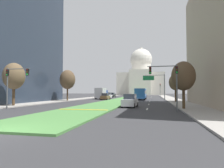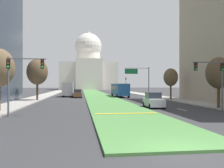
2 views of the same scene
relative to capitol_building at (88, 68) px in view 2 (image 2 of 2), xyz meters
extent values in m
plane|color=#333335|center=(0.00, -60.21, -11.56)|extent=(268.18, 268.18, 0.00)
cube|color=#4C8442|center=(0.00, -66.31, -11.49)|extent=(6.36, 109.71, 0.14)
cube|color=gold|center=(0.00, -108.94, -11.40)|extent=(5.72, 0.50, 0.04)
cube|color=silver|center=(7.01, -104.94, -11.56)|extent=(0.16, 2.40, 0.01)
cube|color=silver|center=(7.01, -95.83, -11.56)|extent=(0.16, 2.40, 0.01)
cube|color=silver|center=(7.01, -85.50, -11.56)|extent=(0.16, 2.40, 0.01)
cube|color=silver|center=(7.01, -72.91, -11.56)|extent=(0.16, 2.40, 0.01)
cube|color=silver|center=(7.01, -72.49, -11.56)|extent=(0.16, 2.40, 0.01)
cube|color=silver|center=(7.01, -53.87, -11.56)|extent=(0.16, 2.40, 0.01)
cube|color=silver|center=(7.01, -54.32, -11.56)|extent=(0.16, 2.40, 0.01)
cube|color=silver|center=(7.01, -47.54, -11.56)|extent=(0.16, 2.40, 0.01)
cube|color=#9E9991|center=(-12.84, -72.40, -11.49)|extent=(4.00, 109.71, 0.15)
cube|color=#9E9991|center=(12.84, -72.40, -11.49)|extent=(4.00, 109.71, 0.15)
cube|color=silver|center=(0.00, 0.74, -4.49)|extent=(29.73, 21.28, 14.15)
cube|color=silver|center=(0.00, -11.90, -3.78)|extent=(13.08, 4.00, 15.57)
cylinder|color=silver|center=(0.00, 0.74, 5.97)|extent=(12.76, 12.76, 6.76)
sphere|color=silver|center=(0.00, 0.74, 11.89)|extent=(14.53, 14.53, 14.53)
cylinder|color=silver|center=(0.00, 0.74, 18.43)|extent=(1.80, 1.80, 3.00)
cylinder|color=#515456|center=(-10.34, -108.49, -8.96)|extent=(0.16, 0.16, 5.20)
cube|color=black|center=(-10.34, -108.49, -6.96)|extent=(0.28, 0.24, 0.84)
sphere|color=#510F0F|center=(-10.34, -108.63, -6.68)|extent=(0.18, 0.18, 0.18)
sphere|color=#4C380F|center=(-10.34, -108.63, -6.96)|extent=(0.18, 0.18, 0.18)
sphere|color=#1ED838|center=(-10.34, -108.63, -7.24)|extent=(0.18, 0.18, 0.18)
cylinder|color=#515456|center=(-8.74, -108.49, -6.51)|extent=(3.20, 0.10, 0.10)
cube|color=black|center=(-7.46, -108.49, -6.96)|extent=(0.28, 0.24, 0.84)
sphere|color=#510F0F|center=(-7.46, -108.63, -6.68)|extent=(0.18, 0.18, 0.18)
sphere|color=#4C380F|center=(-7.46, -108.63, -6.96)|extent=(0.18, 0.18, 0.18)
sphere|color=#1ED838|center=(-7.46, -108.63, -7.24)|extent=(0.18, 0.18, 0.18)
cylinder|color=#515456|center=(10.34, -107.34, -8.96)|extent=(0.16, 0.16, 5.20)
cube|color=black|center=(10.34, -107.34, -6.96)|extent=(0.28, 0.24, 0.84)
sphere|color=#510F0F|center=(10.34, -107.48, -6.68)|extent=(0.18, 0.18, 0.18)
sphere|color=#4C380F|center=(10.34, -107.48, -6.96)|extent=(0.18, 0.18, 0.18)
sphere|color=#1ED838|center=(10.34, -107.48, -7.24)|extent=(0.18, 0.18, 0.18)
cylinder|color=#515456|center=(8.74, -107.34, -6.51)|extent=(3.20, 0.10, 0.10)
cube|color=black|center=(7.46, -107.34, -6.96)|extent=(0.28, 0.24, 0.84)
sphere|color=#510F0F|center=(7.46, -107.48, -6.68)|extent=(0.18, 0.18, 0.18)
sphere|color=#4C380F|center=(7.46, -107.48, -6.96)|extent=(0.18, 0.18, 0.18)
sphere|color=#1ED838|center=(7.46, -107.48, -7.24)|extent=(0.18, 0.18, 0.18)
cylinder|color=#515456|center=(10.34, -54.44, -8.96)|extent=(0.16, 0.16, 5.20)
cube|color=black|center=(10.34, -54.44, -6.96)|extent=(0.28, 0.24, 0.84)
sphere|color=red|center=(10.34, -54.58, -6.68)|extent=(0.18, 0.18, 0.18)
sphere|color=#4C380F|center=(10.34, -54.58, -6.96)|extent=(0.18, 0.18, 0.18)
sphere|color=#0F4219|center=(10.34, -54.58, -7.24)|extent=(0.18, 0.18, 0.18)
cylinder|color=#515456|center=(10.54, -79.93, -8.31)|extent=(0.20, 0.20, 6.50)
cylinder|color=#515456|center=(7.94, -79.93, -5.26)|extent=(5.21, 0.12, 0.12)
cube|color=#146033|center=(6.63, -79.98, -5.96)|extent=(2.80, 0.08, 1.10)
cylinder|color=#4C3823|center=(11.37, -105.00, -9.96)|extent=(0.34, 0.34, 3.20)
ellipsoid|color=brown|center=(11.37, -105.00, -7.47)|extent=(2.85, 2.85, 3.56)
cylinder|color=#4C3823|center=(-11.39, -88.50, -9.65)|extent=(0.34, 0.34, 3.84)
ellipsoid|color=brown|center=(-11.39, -88.50, -6.63)|extent=(3.51, 3.51, 4.39)
cylinder|color=#4C3823|center=(12.21, -88.36, -9.92)|extent=(0.31, 0.31, 3.29)
ellipsoid|color=brown|center=(12.21, -88.36, -7.46)|extent=(2.61, 2.61, 3.26)
cube|color=#BCBCC1|center=(4.56, -102.46, -10.90)|extent=(1.95, 4.29, 0.90)
cube|color=#282D38|center=(4.57, -102.30, -10.08)|extent=(1.64, 2.09, 0.74)
cylinder|color=black|center=(5.27, -104.16, -11.24)|extent=(0.25, 0.65, 0.64)
cylinder|color=black|center=(3.68, -104.08, -11.24)|extent=(0.25, 0.65, 0.64)
cylinder|color=black|center=(5.43, -100.85, -11.24)|extent=(0.25, 0.65, 0.64)
cylinder|color=black|center=(3.84, -100.77, -11.24)|extent=(0.25, 0.65, 0.64)
cube|color=brown|center=(-4.73, -79.31, -10.92)|extent=(1.78, 4.29, 0.85)
cube|color=#282D38|center=(-4.74, -79.49, -10.14)|extent=(1.56, 2.06, 0.70)
cylinder|color=black|center=(-5.52, -77.62, -11.24)|extent=(0.22, 0.64, 0.64)
cylinder|color=black|center=(-3.93, -77.63, -11.24)|extent=(0.22, 0.64, 0.64)
cylinder|color=black|center=(-5.54, -81.00, -11.24)|extent=(0.22, 0.64, 0.64)
cylinder|color=black|center=(-3.95, -81.01, -11.24)|extent=(0.22, 0.64, 0.64)
cube|color=silver|center=(-6.64, -67.73, -10.89)|extent=(1.98, 4.60, 0.90)
cube|color=#282D38|center=(-6.64, -67.91, -10.07)|extent=(1.66, 2.24, 0.74)
cylinder|color=black|center=(-7.36, -65.88, -11.24)|extent=(0.25, 0.65, 0.64)
cylinder|color=black|center=(-5.75, -65.95, -11.24)|extent=(0.25, 0.65, 0.64)
cylinder|color=black|center=(-7.52, -69.50, -11.24)|extent=(0.25, 0.65, 0.64)
cylinder|color=black|center=(-5.91, -69.57, -11.24)|extent=(0.25, 0.65, 0.64)
cube|color=black|center=(-7.34, -58.71, -10.92)|extent=(1.96, 4.58, 0.84)
cube|color=#282D38|center=(-7.34, -58.89, -10.16)|extent=(1.71, 2.21, 0.69)
cylinder|color=black|center=(-8.20, -56.87, -11.24)|extent=(0.23, 0.64, 0.64)
cylinder|color=black|center=(-6.44, -56.88, -11.24)|extent=(0.23, 0.64, 0.64)
cylinder|color=black|center=(-8.23, -60.53, -11.24)|extent=(0.23, 0.64, 0.64)
cylinder|color=black|center=(-6.48, -60.55, -11.24)|extent=(0.23, 0.64, 0.64)
cube|color=navy|center=(-6.94, -73.01, -10.11)|extent=(2.30, 2.00, 2.20)
cube|color=#B2B2B7|center=(-6.94, -76.21, -9.76)|extent=(2.30, 4.40, 2.80)
cylinder|color=black|center=(-7.99, -73.01, -11.11)|extent=(0.30, 0.90, 0.90)
cylinder|color=black|center=(-5.89, -73.01, -11.11)|extent=(0.30, 0.90, 0.90)
cylinder|color=black|center=(-7.99, -77.31, -11.11)|extent=(0.30, 0.90, 0.90)
cylinder|color=black|center=(-5.89, -77.31, -11.11)|extent=(0.30, 0.90, 0.90)
cube|color=#1E4C8C|center=(4.56, -77.42, -9.86)|extent=(2.50, 11.00, 2.50)
cube|color=#232833|center=(4.56, -77.42, -9.51)|extent=(2.52, 10.12, 0.90)
cylinder|color=black|center=(5.71, -81.72, -11.06)|extent=(0.32, 1.00, 1.00)
cylinder|color=black|center=(3.41, -81.72, -11.06)|extent=(0.32, 1.00, 1.00)
cylinder|color=black|center=(5.71, -73.52, -11.06)|extent=(0.32, 1.00, 1.00)
cylinder|color=black|center=(3.41, -73.52, -11.06)|extent=(0.32, 1.00, 1.00)
camera|label=1|loc=(7.78, -129.87, -9.36)|focal=31.25mm
camera|label=2|loc=(-4.09, -130.23, -8.77)|focal=38.37mm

